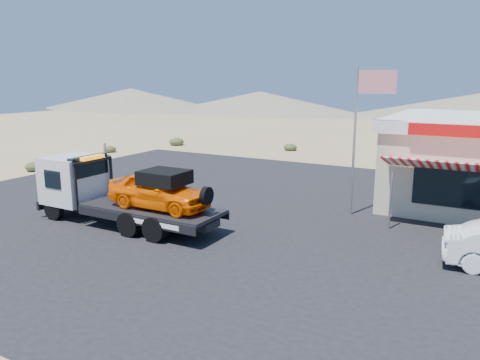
{
  "coord_description": "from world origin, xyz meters",
  "views": [
    {
      "loc": [
        9.82,
        -14.09,
        5.55
      ],
      "look_at": [
        0.73,
        2.17,
        1.5
      ],
      "focal_mm": 35.0,
      "sensor_mm": 36.0,
      "label": 1
    }
  ],
  "objects": [
    {
      "name": "asphalt_lot",
      "position": [
        2.0,
        3.0,
        0.01
      ],
      "size": [
        32.0,
        24.0,
        0.02
      ],
      "primitive_type": "cube",
      "color": "black",
      "rests_on": "ground"
    },
    {
      "name": "flagpole",
      "position": [
        4.93,
        4.5,
        3.76
      ],
      "size": [
        1.55,
        0.1,
        6.0
      ],
      "color": "#99999E",
      "rests_on": "asphalt_lot"
    },
    {
      "name": "desert_scrub",
      "position": [
        -13.32,
        8.64,
        0.29
      ],
      "size": [
        27.85,
        35.42,
        0.67
      ],
      "color": "#343C20",
      "rests_on": "ground"
    },
    {
      "name": "tow_truck",
      "position": [
        -2.58,
        -1.13,
        1.39
      ],
      "size": [
        7.68,
        2.28,
        2.57
      ],
      "color": "black",
      "rests_on": "asphalt_lot"
    },
    {
      "name": "ground",
      "position": [
        0.0,
        0.0,
        0.0
      ],
      "size": [
        120.0,
        120.0,
        0.0
      ],
      "primitive_type": "plane",
      "color": "#997F57",
      "rests_on": "ground"
    },
    {
      "name": "distant_hills",
      "position": [
        -9.77,
        55.14,
        1.89
      ],
      "size": [
        126.0,
        48.0,
        4.2
      ],
      "color": "#726B59",
      "rests_on": "ground"
    }
  ]
}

